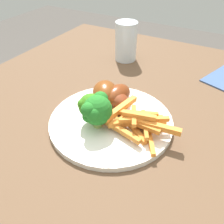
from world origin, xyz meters
name	(u,v)px	position (x,y,z in m)	size (l,w,h in m)	color
dining_table	(113,154)	(0.00, 0.00, 0.65)	(1.06, 0.89, 0.75)	brown
dinner_plate	(112,121)	(-0.01, 0.00, 0.76)	(0.27, 0.27, 0.01)	white
broccoli_floret_front	(96,110)	(-0.04, 0.01, 0.81)	(0.07, 0.06, 0.07)	#8FAD53
broccoli_floret_middle	(93,105)	(-0.03, 0.03, 0.81)	(0.05, 0.05, 0.07)	#8BB455
carrot_fries_pile	(136,121)	(-0.01, -0.06, 0.78)	(0.12, 0.16, 0.04)	orange
chicken_drumstick_near	(105,94)	(0.04, 0.04, 0.79)	(0.12, 0.10, 0.05)	#52220B
chicken_drumstick_far	(117,99)	(0.04, 0.01, 0.78)	(0.09, 0.11, 0.04)	#5A2111
chicken_drumstick_extra	(116,96)	(0.04, 0.02, 0.79)	(0.13, 0.06, 0.05)	#4F1C0B
water_glass	(126,41)	(0.29, 0.12, 0.81)	(0.07, 0.07, 0.12)	silver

